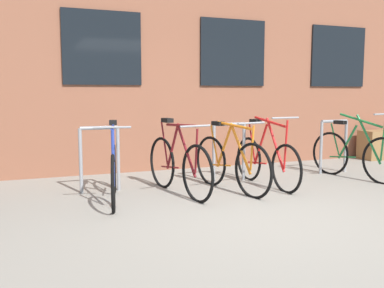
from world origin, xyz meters
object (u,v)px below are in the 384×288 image
object	(u,v)px
bicycle_maroon	(178,165)
bicycle_orange	(230,163)
bicycle_red	(266,160)
planter_box	(377,145)
bicycle_green	(355,154)
bicycle_blue	(114,171)

from	to	relation	value
bicycle_maroon	bicycle_orange	bearing A→B (deg)	-6.50
bicycle_red	planter_box	size ratio (longest dim) A/B	2.42
bicycle_green	bicycle_orange	bearing A→B (deg)	-178.77
bicycle_red	bicycle_green	xyz separation A→B (m)	(1.61, -0.06, 0.01)
bicycle_red	bicycle_blue	distance (m)	2.30
bicycle_blue	planter_box	bearing A→B (deg)	14.66
bicycle_red	bicycle_blue	bearing A→B (deg)	-177.77
bicycle_green	planter_box	size ratio (longest dim) A/B	2.43
bicycle_red	bicycle_orange	size ratio (longest dim) A/B	1.00
bicycle_orange	bicycle_blue	xyz separation A→B (m)	(-1.65, 0.02, -0.02)
planter_box	bicycle_maroon	bearing A→B (deg)	-163.51
bicycle_green	bicycle_blue	distance (m)	3.91
bicycle_orange	bicycle_green	bearing A→B (deg)	1.23
bicycle_red	bicycle_green	world-z (taller)	bicycle_green
planter_box	bicycle_orange	bearing A→B (deg)	-159.71
bicycle_green	planter_box	bearing A→B (deg)	37.97
bicycle_blue	bicycle_orange	bearing A→B (deg)	-0.69
bicycle_maroon	planter_box	size ratio (longest dim) A/B	2.49
bicycle_orange	bicycle_maroon	world-z (taller)	bicycle_maroon
bicycle_orange	planter_box	distance (m)	4.45
bicycle_green	bicycle_maroon	bearing A→B (deg)	179.29
bicycle_green	bicycle_orange	distance (m)	2.26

